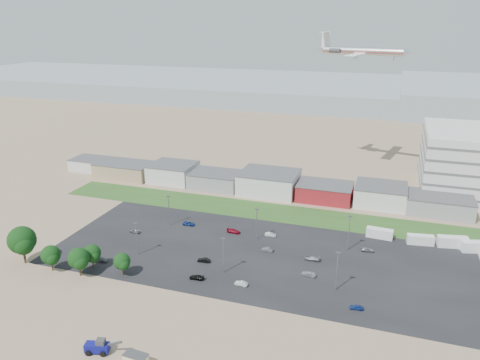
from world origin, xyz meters
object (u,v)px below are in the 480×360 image
at_px(tree_far_left, 22,243).
at_px(parked_car_3, 197,277).
at_px(box_trailer_a, 380,233).
at_px(parked_car_12, 312,258).
at_px(portable_shed, 136,360).
at_px(airliner, 363,51).
at_px(parked_car_11, 270,234).
at_px(telehandler, 97,346).
at_px(parked_car_2, 356,307).
at_px(parked_car_4, 204,260).
at_px(parked_car_5, 135,231).
at_px(parked_car_10, 102,260).
at_px(parked_car_9, 189,224).
at_px(parked_car_13, 241,283).
at_px(parked_car_8, 368,250).
at_px(parked_car_1, 309,274).
at_px(parked_car_7, 267,249).
at_px(parked_car_6, 234,231).

bearing_deg(tree_far_left, parked_car_3, 8.31).
distance_m(box_trailer_a, parked_car_12, 27.26).
relative_size(portable_shed, airliner, 0.12).
bearing_deg(airliner, parked_car_11, -90.97).
bearing_deg(parked_car_12, telehandler, -34.50).
height_order(parked_car_2, parked_car_12, parked_car_12).
bearing_deg(airliner, parked_car_12, -79.69).
relative_size(parked_car_4, parked_car_5, 0.97).
distance_m(tree_far_left, parked_car_10, 21.94).
bearing_deg(telehandler, parked_car_9, 83.95).
height_order(airliner, parked_car_3, airliner).
bearing_deg(parked_car_13, parked_car_5, -109.64).
distance_m(parked_car_5, parked_car_13, 46.09).
relative_size(box_trailer_a, tree_far_left, 0.65).
bearing_deg(parked_car_8, tree_far_left, 105.75).
distance_m(parked_car_2, parked_car_5, 73.80).
height_order(parked_car_3, parked_car_13, parked_car_3).
distance_m(telehandler, airliner, 154.24).
height_order(portable_shed, parked_car_3, portable_shed).
xyz_separation_m(parked_car_8, parked_car_11, (-29.71, 0.93, -0.05)).
height_order(parked_car_9, parked_car_13, parked_car_13).
distance_m(parked_car_10, parked_car_13, 41.06).
bearing_deg(parked_car_1, parked_car_9, -109.99).
distance_m(parked_car_3, parked_car_13, 12.01).
height_order(tree_far_left, parked_car_5, tree_far_left).
bearing_deg(tree_far_left, parked_car_7, 24.27).
bearing_deg(airliner, parked_car_10, -106.47).
bearing_deg(parked_car_4, parked_car_12, 105.88).
xyz_separation_m(box_trailer_a, parked_car_6, (-44.20, -11.14, -0.86)).
relative_size(parked_car_3, parked_car_9, 0.99).
bearing_deg(parked_car_2, parked_car_12, -150.40).
bearing_deg(airliner, parked_car_7, -88.41).
xyz_separation_m(box_trailer_a, parked_car_3, (-44.09, -40.73, -0.92)).
distance_m(telehandler, parked_car_10, 39.24).
bearing_deg(parked_car_6, parked_car_10, 138.35).
relative_size(parked_car_5, parked_car_7, 1.08).
distance_m(parked_car_4, parked_car_5, 30.23).
bearing_deg(tree_far_left, parked_car_11, 32.22).
distance_m(parked_car_10, parked_car_11, 51.00).
xyz_separation_m(parked_car_2, parked_car_9, (-56.98, 30.87, 0.01)).
bearing_deg(parked_car_3, parked_car_1, 109.01).
bearing_deg(parked_car_6, airliner, -17.49).
xyz_separation_m(parked_car_11, parked_car_12, (15.20, -11.37, 0.06)).
xyz_separation_m(parked_car_3, parked_car_11, (11.65, 31.02, -0.01)).
bearing_deg(telehandler, parked_car_11, 59.49).
bearing_deg(parked_car_6, parked_car_3, -176.75).
height_order(parked_car_4, parked_car_6, parked_car_6).
relative_size(parked_car_1, parked_car_5, 1.01).
relative_size(box_trailer_a, parked_car_6, 1.82).
bearing_deg(parked_car_7, parked_car_9, -105.44).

